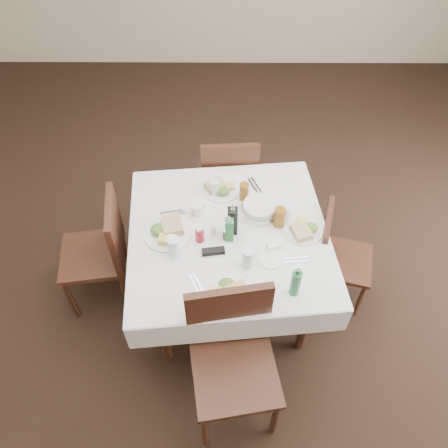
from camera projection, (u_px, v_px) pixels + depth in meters
name	position (u px, v px, depth m)	size (l,w,h in m)	color
ground_plane	(224.00, 285.00, 3.46)	(7.00, 7.00, 0.00)	black
room_shell	(224.00, 94.00, 2.18)	(6.04, 7.04, 2.80)	beige
dining_table	(229.00, 240.00, 2.89)	(1.41, 1.41, 0.76)	black
chair_north	(229.00, 176.00, 3.53)	(0.46, 0.46, 0.92)	black
chair_south	(232.00, 350.00, 2.49)	(0.55, 0.55, 1.01)	black
chair_east	(334.00, 252.00, 3.09)	(0.48, 0.48, 0.82)	black
chair_west	(103.00, 247.00, 3.04)	(0.50, 0.50, 0.93)	black
meal_north	(221.00, 188.00, 3.06)	(0.26, 0.26, 0.06)	white
meal_south	(230.00, 292.00, 2.50)	(0.28, 0.28, 0.06)	white
meal_east	(304.00, 229.00, 2.81)	(0.26, 0.26, 0.06)	white
meal_west	(167.00, 231.00, 2.80)	(0.31, 0.31, 0.07)	white
side_plate_a	(192.00, 204.00, 2.98)	(0.18, 0.18, 0.01)	white
side_plate_b	(271.00, 258.00, 2.68)	(0.16, 0.16, 0.01)	white
water_n	(215.00, 188.00, 3.01)	(0.06, 0.06, 0.12)	silver
water_s	(248.00, 258.00, 2.60)	(0.08, 0.08, 0.14)	silver
water_e	(285.00, 214.00, 2.84)	(0.08, 0.08, 0.15)	silver
water_w	(174.00, 247.00, 2.65)	(0.08, 0.08, 0.14)	silver
iced_tea_a	(244.00, 192.00, 2.98)	(0.06, 0.06, 0.13)	brown
iced_tea_b	(279.00, 217.00, 2.81)	(0.07, 0.07, 0.15)	brown
bread_basket	(260.00, 209.00, 2.91)	(0.25, 0.25, 0.08)	silver
oil_cruet_dark	(233.00, 220.00, 2.75)	(0.06, 0.06, 0.26)	black
oil_cruet_green	(229.00, 229.00, 2.72)	(0.05, 0.05, 0.22)	#26703A
ketchup_bottle	(200.00, 235.00, 2.74)	(0.05, 0.05, 0.12)	maroon
salt_shaker	(213.00, 230.00, 2.79)	(0.03, 0.03, 0.08)	white
pepper_shaker	(226.00, 234.00, 2.76)	(0.04, 0.04, 0.09)	#46321D
coffee_mug	(197.00, 211.00, 2.90)	(0.13, 0.13, 0.09)	white
sunglasses	(213.00, 251.00, 2.70)	(0.15, 0.07, 0.03)	black
green_bottle	(296.00, 283.00, 2.45)	(0.06, 0.06, 0.22)	#26703A
sugar_caddy	(274.00, 246.00, 2.72)	(0.10, 0.08, 0.05)	white
cutlery_n	(255.00, 186.00, 3.11)	(0.10, 0.18, 0.01)	silver
cutlery_s	(197.00, 286.00, 2.55)	(0.11, 0.17, 0.01)	silver
cutlery_e	(294.00, 260.00, 2.67)	(0.17, 0.06, 0.01)	silver
cutlery_w	(172.00, 213.00, 2.93)	(0.17, 0.07, 0.01)	silver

